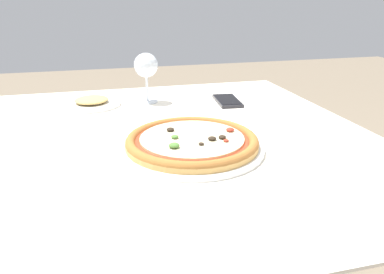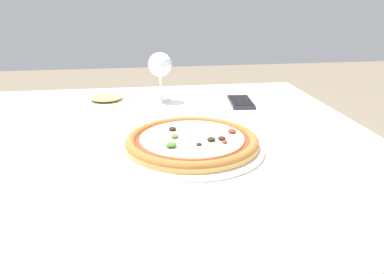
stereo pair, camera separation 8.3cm
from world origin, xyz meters
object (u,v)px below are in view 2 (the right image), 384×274
at_px(pizza_plate, 192,142).
at_px(wine_glass_far_left, 160,66).
at_px(side_plate, 107,100).
at_px(dining_table, 119,170).
at_px(cell_phone, 241,102).

relative_size(pizza_plate, wine_glass_far_left, 2.05).
height_order(wine_glass_far_left, side_plate, wine_glass_far_left).
distance_m(dining_table, cell_phone, 0.47).
relative_size(wine_glass_far_left, side_plate, 0.89).
bearing_deg(cell_phone, side_plate, 170.80).
bearing_deg(wine_glass_far_left, side_plate, 179.45).
xyz_separation_m(dining_table, wine_glass_far_left, (0.13, 0.32, 0.20)).
distance_m(dining_table, side_plate, 0.34).
bearing_deg(side_plate, pizza_plate, -62.82).
height_order(dining_table, wine_glass_far_left, wine_glass_far_left).
relative_size(dining_table, cell_phone, 8.59).
xyz_separation_m(dining_table, side_plate, (-0.04, 0.32, 0.09)).
distance_m(pizza_plate, wine_glass_far_left, 0.43).
distance_m(dining_table, wine_glass_far_left, 0.40).
bearing_deg(pizza_plate, cell_phone, 59.34).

